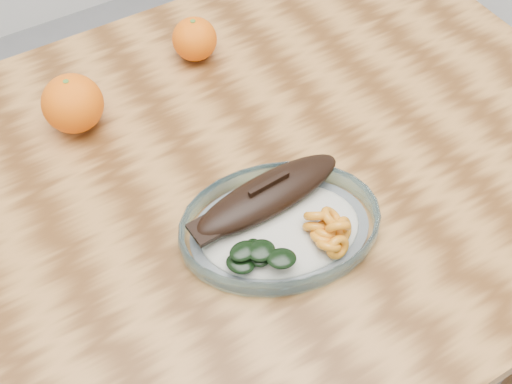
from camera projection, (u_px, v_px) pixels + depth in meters
dining_table at (215, 227)px, 0.95m from camera, size 1.20×0.80×0.75m
plated_meal at (280, 224)px, 0.81m from camera, size 0.58×0.58×0.08m
orange_left at (73, 104)px, 0.91m from camera, size 0.09×0.09×0.09m
orange_right at (195, 39)px, 1.01m from camera, size 0.07×0.07×0.07m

